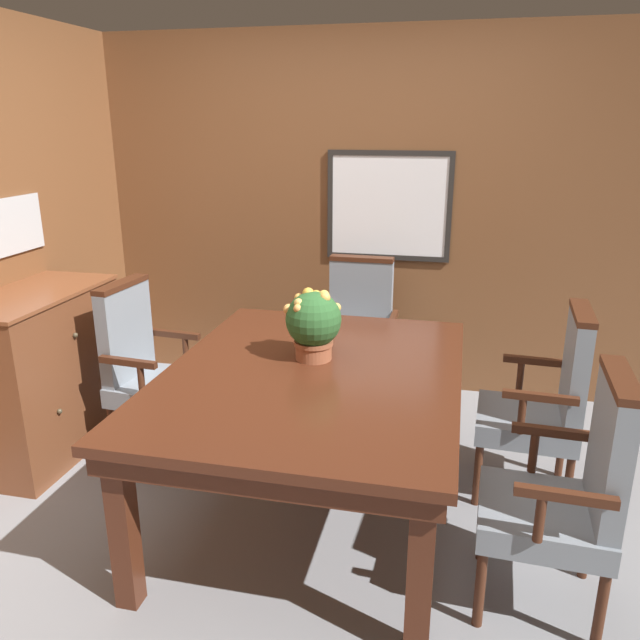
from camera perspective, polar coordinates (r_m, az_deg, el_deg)
name	(u,v)px	position (r m, az deg, el deg)	size (l,w,h in m)	color
ground_plane	(287,515)	(3.24, -3.00, -17.34)	(14.00, 14.00, 0.00)	gray
wall_back	(353,216)	(4.41, 3.05, 9.45)	(7.20, 0.08, 2.45)	brown
dining_table	(313,388)	(2.94, -0.65, -6.24)	(1.35, 1.77, 0.75)	#4C2314
chair_head_far	(357,332)	(4.14, 3.42, -1.08)	(0.52, 0.50, 1.01)	#472314
chair_right_far	(545,400)	(3.34, 19.90, -6.93)	(0.51, 0.53, 1.01)	#472314
chair_right_near	(569,490)	(2.63, 21.79, -14.24)	(0.51, 0.53, 1.01)	#472314
chair_left_far	(147,366)	(3.71, -15.54, -4.04)	(0.52, 0.54, 1.01)	#472314
potted_plant	(313,323)	(2.99, -0.62, -0.26)	(0.28, 0.27, 0.35)	#9E5638
sideboard_cabinet	(42,374)	(3.91, -24.07, -4.52)	(0.51, 0.98, 0.96)	brown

